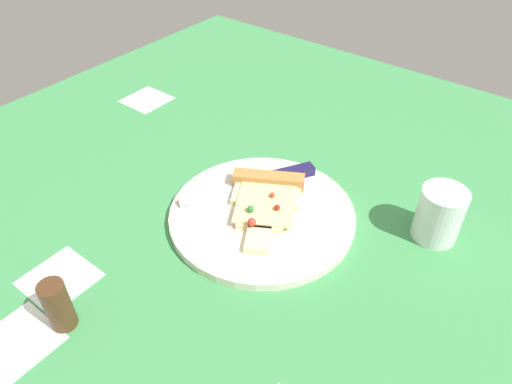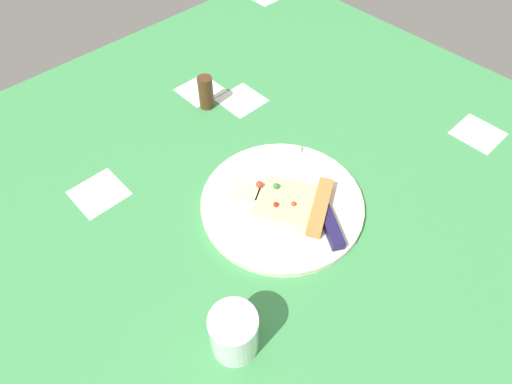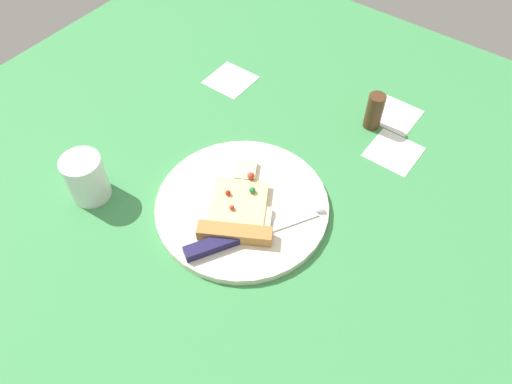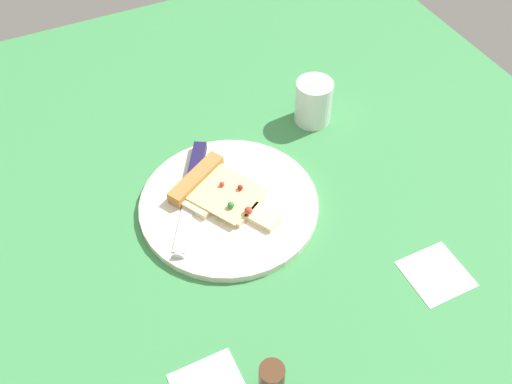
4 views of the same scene
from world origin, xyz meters
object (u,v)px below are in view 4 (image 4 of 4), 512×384
at_px(drinking_glass, 313,102).
at_px(pepper_shaker, 271,383).
at_px(pizza_slice, 218,192).
at_px(plate, 230,204).
at_px(knife, 192,185).

height_order(drinking_glass, pepper_shaker, drinking_glass).
distance_m(pizza_slice, pepper_shaker, 0.34).
xyz_separation_m(pizza_slice, drinking_glass, (0.11, -0.24, 0.02)).
bearing_deg(plate, pepper_shaker, 165.23).
relative_size(plate, pizza_slice, 1.56).
xyz_separation_m(drinking_glass, pepper_shaker, (-0.44, 0.31, -0.01)).
distance_m(pizza_slice, drinking_glass, 0.27).
height_order(plate, pepper_shaker, pepper_shaker).
bearing_deg(pepper_shaker, pizza_slice, -11.74).
height_order(pizza_slice, knife, pizza_slice).
bearing_deg(plate, knife, 39.25).
height_order(knife, pepper_shaker, pepper_shaker).
distance_m(plate, pizza_slice, 0.03).
relative_size(plate, pepper_shaker, 3.96).
bearing_deg(drinking_glass, knife, 105.60).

